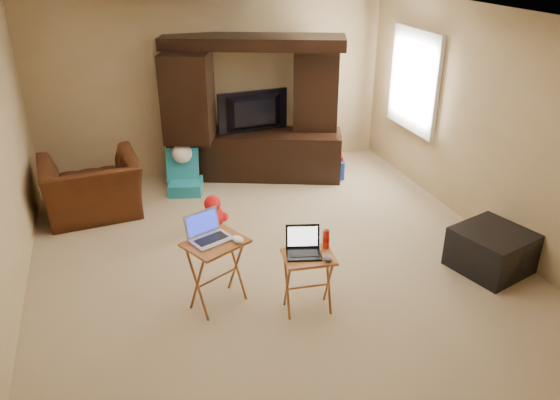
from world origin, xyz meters
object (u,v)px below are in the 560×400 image
object	(u,v)px
laptop_left	(211,229)
laptop_right	(304,244)
mouse_right	(328,258)
television	(255,113)
mouse_left	(238,239)
entertainment_center	(254,109)
recliner	(92,188)
plush_toy	(213,211)
ottoman	(491,250)
child_rocker	(185,173)
push_toy	(326,166)
tray_table_right	(308,283)
tray_table_left	(217,273)
water_bottle	(326,239)

from	to	relation	value
laptop_left	laptop_right	world-z (taller)	laptop_left
mouse_right	laptop_left	bearing A→B (deg)	151.88
television	mouse_left	distance (m)	3.06
entertainment_center	recliner	world-z (taller)	entertainment_center
plush_toy	ottoman	bearing A→B (deg)	-35.05
child_rocker	push_toy	distance (m)	2.00
ottoman	laptop_left	xyz separation A→B (m)	(-2.85, 0.31, 0.58)
push_toy	mouse_right	distance (m)	3.19
ottoman	mouse_right	xyz separation A→B (m)	(-1.92, -0.19, 0.39)
tray_table_right	entertainment_center	bearing A→B (deg)	88.98
tray_table_left	tray_table_right	bearing A→B (deg)	-50.99
push_toy	tray_table_left	distance (m)	3.24
ottoman	mouse_right	world-z (taller)	mouse_right
mouse_left	water_bottle	size ratio (longest dim) A/B	0.76
plush_toy	ottoman	xyz separation A→B (m)	(2.55, -1.79, 0.01)
tray_table_left	mouse_right	world-z (taller)	tray_table_left
recliner	push_toy	bearing A→B (deg)	178.01
recliner	water_bottle	distance (m)	3.27
ottoman	tray_table_right	distance (m)	2.06
laptop_right	water_bottle	xyz separation A→B (m)	(0.24, 0.06, -0.03)
television	tray_table_left	xyz separation A→B (m)	(-1.18, -2.82, -0.61)
water_bottle	laptop_right	bearing A→B (deg)	-165.72
plush_toy	water_bottle	distance (m)	1.96
tray_table_left	plush_toy	bearing A→B (deg)	53.24
plush_toy	tray_table_left	size ratio (longest dim) A/B	0.61
child_rocker	ottoman	xyz separation A→B (m)	(2.70, -2.87, -0.07)
push_toy	laptop_left	bearing A→B (deg)	-114.21
push_toy	water_bottle	distance (m)	2.99
ottoman	television	bearing A→B (deg)	117.96
plush_toy	ottoman	size ratio (longest dim) A/B	0.61
push_toy	mouse_right	size ratio (longest dim) A/B	4.28
laptop_right	entertainment_center	bearing A→B (deg)	96.83
recliner	ottoman	distance (m)	4.66
child_rocker	laptop_right	world-z (taller)	laptop_right
child_rocker	tray_table_left	distance (m)	2.60
mouse_right	tray_table_left	bearing A→B (deg)	152.58
entertainment_center	push_toy	distance (m)	1.30
tray_table_right	mouse_left	bearing A→B (deg)	160.74
mouse_right	water_bottle	xyz separation A→B (m)	(0.07, 0.20, 0.07)
recliner	push_toy	distance (m)	3.18
recliner	tray_table_left	size ratio (longest dim) A/B	1.68
plush_toy	laptop_right	world-z (taller)	laptop_right
recliner	mouse_left	distance (m)	2.69
television	laptop_right	distance (m)	3.19
recliner	tray_table_left	xyz separation A→B (m)	(1.06, -2.29, -0.03)
entertainment_center	child_rocker	size ratio (longest dim) A/B	4.18
television	plush_toy	xyz separation A→B (m)	(-0.91, -1.31, -0.74)
plush_toy	laptop_left	xyz separation A→B (m)	(-0.30, -1.48, 0.59)
recliner	laptop_right	bearing A→B (deg)	119.44
ottoman	mouse_right	size ratio (longest dim) A/B	5.73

